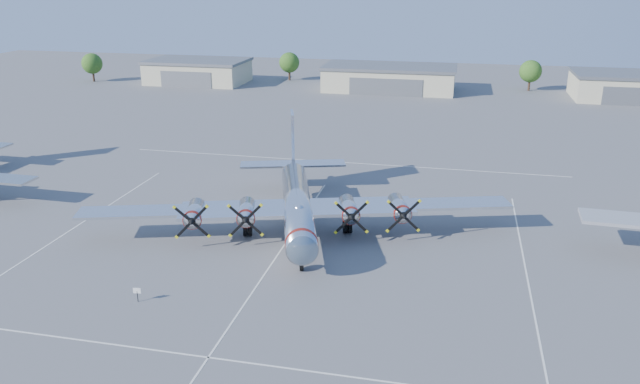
% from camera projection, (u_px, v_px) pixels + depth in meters
% --- Properties ---
extents(ground, '(260.00, 260.00, 0.00)m').
position_uv_depth(ground, '(293.00, 232.00, 62.21)').
color(ground, '#58585B').
rests_on(ground, ground).
extents(parking_lines, '(60.00, 50.08, 0.01)m').
position_uv_depth(parking_lines, '(288.00, 239.00, 60.60)').
color(parking_lines, silver).
rests_on(parking_lines, ground).
extents(hangar_west, '(22.60, 14.60, 5.40)m').
position_uv_depth(hangar_west, '(198.00, 71.00, 146.04)').
color(hangar_west, '#BFB898').
rests_on(hangar_west, ground).
extents(hangar_center, '(28.60, 14.60, 5.40)m').
position_uv_depth(hangar_center, '(390.00, 78.00, 136.73)').
color(hangar_center, '#BFB898').
rests_on(hangar_center, ground).
extents(hangar_east, '(20.60, 14.60, 5.40)m').
position_uv_depth(hangar_east, '(625.00, 86.00, 126.80)').
color(hangar_east, '#BFB898').
rests_on(hangar_east, ground).
extents(tree_far_west, '(4.80, 4.80, 6.64)m').
position_uv_depth(tree_far_west, '(92.00, 64.00, 147.07)').
color(tree_far_west, '#382619').
rests_on(tree_far_west, ground).
extents(tree_west, '(4.80, 4.80, 6.64)m').
position_uv_depth(tree_west, '(289.00, 63.00, 148.80)').
color(tree_west, '#382619').
rests_on(tree_west, ground).
extents(tree_east, '(4.80, 4.80, 6.64)m').
position_uv_depth(tree_east, '(531.00, 71.00, 135.57)').
color(tree_east, '#382619').
rests_on(tree_east, ground).
extents(main_bomber_b29, '(48.43, 39.60, 9.27)m').
position_uv_depth(main_bomber_b29, '(297.00, 227.00, 63.50)').
color(main_bomber_b29, white).
rests_on(main_bomber_b29, ground).
extents(info_placard, '(0.63, 0.10, 1.20)m').
position_uv_depth(info_placard, '(137.00, 292.00, 48.83)').
color(info_placard, black).
rests_on(info_placard, ground).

